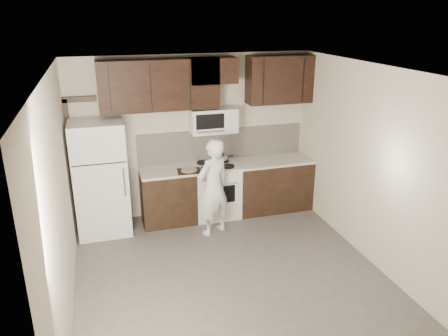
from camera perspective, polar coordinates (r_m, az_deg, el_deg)
name	(u,v)px	position (r m, az deg, el deg)	size (l,w,h in m)	color
floor	(233,279)	(5.93, 1.15, -14.36)	(4.50, 4.50, 0.00)	#4D4A48
back_wall	(193,136)	(7.36, -4.06, 4.15)	(4.00, 4.00, 0.00)	beige
ceiling	(234,72)	(4.95, 1.37, 12.46)	(4.50, 4.50, 0.00)	white
counter_run	(233,188)	(7.51, 1.12, -2.68)	(2.95, 0.64, 0.91)	black
stove	(216,190)	(7.43, -1.11, -2.90)	(0.76, 0.66, 0.94)	silver
backsplash	(222,144)	(7.51, -0.28, 3.18)	(2.90, 0.02, 0.54)	beige
upper_cabinets	(207,81)	(7.04, -2.25, 11.24)	(3.48, 0.35, 0.78)	black
microwave	(213,120)	(7.17, -1.43, 6.25)	(0.76, 0.42, 0.40)	silver
refrigerator	(101,178)	(7.00, -15.79, -1.28)	(0.80, 0.76, 1.80)	silver
door_trim	(74,153)	(7.21, -19.04, 1.90)	(0.50, 0.08, 2.12)	black
saucepan	(223,158)	(7.43, -0.09, 1.31)	(0.27, 0.16, 0.15)	silver
baking_tray	(189,171)	(7.00, -4.58, -0.40)	(0.37, 0.28, 0.02)	black
pizza	(189,170)	(6.99, -4.59, -0.26)	(0.25, 0.25, 0.02)	tan
person	(213,187)	(6.73, -1.42, -2.54)	(0.56, 0.37, 1.54)	white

